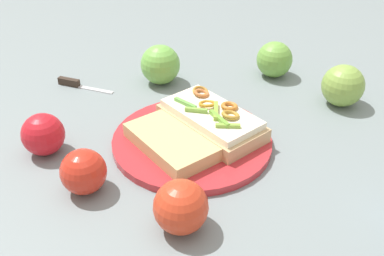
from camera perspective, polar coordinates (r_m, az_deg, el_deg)
name	(u,v)px	position (r m, az deg, el deg)	size (l,w,h in m)	color
ground_plane	(192,144)	(0.76, 0.00, -2.06)	(2.00, 2.00, 0.00)	slate
plate	(192,141)	(0.76, 0.00, -1.67)	(0.27, 0.27, 0.01)	#B52B31
sandwich	(211,119)	(0.77, 2.49, 1.12)	(0.19, 0.21, 0.05)	tan
bread_slice_side	(172,142)	(0.73, -2.62, -1.74)	(0.16, 0.09, 0.02)	tan
apple_0	(343,86)	(0.90, 18.77, 5.17)	(0.08, 0.08, 0.08)	#81A745
apple_1	(181,207)	(0.59, -1.44, -10.06)	(0.07, 0.07, 0.07)	red
apple_2	(160,65)	(0.94, -4.08, 8.11)	(0.08, 0.08, 0.08)	#6EB448
apple_3	(274,59)	(0.98, 10.51, 8.63)	(0.08, 0.08, 0.08)	#6DA742
apple_4	(83,172)	(0.67, -13.74, -5.45)	(0.07, 0.07, 0.07)	red
apple_5	(43,134)	(0.76, -18.53, -0.78)	(0.07, 0.07, 0.07)	red
knife	(77,84)	(0.97, -14.58, 5.48)	(0.02, 0.13, 0.02)	silver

